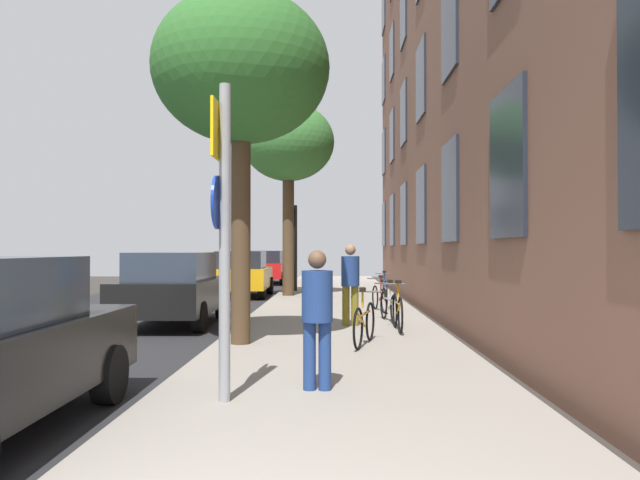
{
  "coord_description": "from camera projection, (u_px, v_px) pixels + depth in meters",
  "views": [
    {
      "loc": [
        1.03,
        -2.33,
        1.7
      ],
      "look_at": [
        0.68,
        13.33,
        1.94
      ],
      "focal_mm": 34.53,
      "sensor_mm": 36.0,
      "label": 1
    }
  ],
  "objects": [
    {
      "name": "sign_post",
      "position": [
        223.0,
        219.0,
        6.41
      ],
      "size": [
        0.15,
        0.6,
        3.31
      ],
      "color": "gray",
      "rests_on": "sidewalk"
    },
    {
      "name": "traffic_light",
      "position": [
        293.0,
        232.0,
        23.42
      ],
      "size": [
        0.43,
        0.24,
        3.26
      ],
      "color": "black",
      "rests_on": "sidewalk"
    },
    {
      "name": "sidewalk",
      "position": [
        336.0,
        308.0,
        17.3
      ],
      "size": [
        4.2,
        38.0,
        0.12
      ],
      "primitive_type": "cube",
      "color": "gray",
      "rests_on": "ground"
    },
    {
      "name": "bicycle_1",
      "position": [
        398.0,
        311.0,
        11.92
      ],
      "size": [
        0.42,
        1.67,
        0.99
      ],
      "color": "black",
      "rests_on": "sidewalk"
    },
    {
      "name": "pedestrian_0",
      "position": [
        317.0,
        310.0,
        6.91
      ],
      "size": [
        0.4,
        0.4,
        1.57
      ],
      "color": "navy",
      "rests_on": "sidewalk"
    },
    {
      "name": "tree_near",
      "position": [
        241.0,
        71.0,
        10.35
      ],
      "size": [
        2.99,
        2.99,
        5.91
      ],
      "color": "#4C3823",
      "rests_on": "sidewalk"
    },
    {
      "name": "bicycle_2",
      "position": [
        389.0,
        305.0,
        13.4
      ],
      "size": [
        0.42,
        1.67,
        0.92
      ],
      "color": "black",
      "rests_on": "sidewalk"
    },
    {
      "name": "car_1",
      "position": [
        173.0,
        288.0,
        13.67
      ],
      "size": [
        1.92,
        3.92,
        1.62
      ],
      "color": "black",
      "rests_on": "road_asphalt"
    },
    {
      "name": "bicycle_3",
      "position": [
        380.0,
        297.0,
        15.67
      ],
      "size": [
        0.43,
        1.66,
        0.92
      ],
      "color": "black",
      "rests_on": "sidewalk"
    },
    {
      "name": "bicycle_4",
      "position": [
        384.0,
        289.0,
        19.11
      ],
      "size": [
        0.42,
        1.59,
        0.92
      ],
      "color": "black",
      "rests_on": "sidewalk"
    },
    {
      "name": "road_asphalt",
      "position": [
        139.0,
        309.0,
        17.42
      ],
      "size": [
        7.0,
        38.0,
        0.01
      ],
      "primitive_type": "cube",
      "color": "#232326",
      "rests_on": "ground"
    },
    {
      "name": "car_3",
      "position": [
        268.0,
        267.0,
        30.32
      ],
      "size": [
        1.97,
        4.4,
        1.62
      ],
      "color": "red",
      "rests_on": "road_asphalt"
    },
    {
      "name": "pedestrian_1",
      "position": [
        350.0,
        279.0,
        12.71
      ],
      "size": [
        0.4,
        0.4,
        1.68
      ],
      "color": "olive",
      "rests_on": "sidewalk"
    },
    {
      "name": "bicycle_0",
      "position": [
        364.0,
        322.0,
        10.12
      ],
      "size": [
        0.56,
        1.65,
        0.96
      ],
      "color": "black",
      "rests_on": "sidewalk"
    },
    {
      "name": "car_2",
      "position": [
        242.0,
        273.0,
        22.0
      ],
      "size": [
        2.01,
        4.11,
        1.62
      ],
      "color": "orange",
      "rests_on": "road_asphalt"
    },
    {
      "name": "ground_plane",
      "position": [
        212.0,
        309.0,
        17.38
      ],
      "size": [
        41.8,
        41.8,
        0.0
      ],
      "primitive_type": "plane",
      "color": "#332D28"
    },
    {
      "name": "tree_far",
      "position": [
        288.0,
        144.0,
        21.14
      ],
      "size": [
        3.16,
        3.16,
        6.62
      ],
      "color": "#4C3823",
      "rests_on": "sidewalk"
    }
  ]
}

